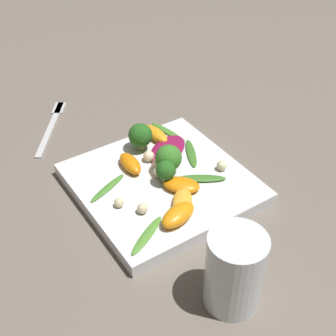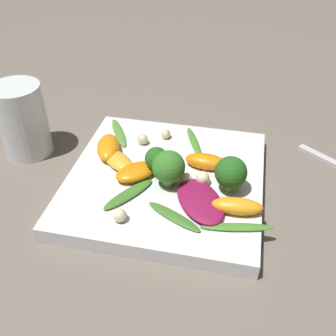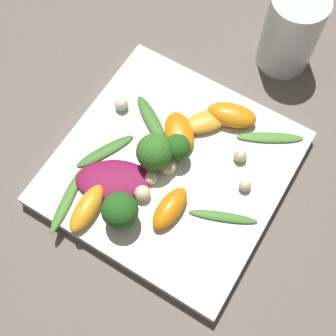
% 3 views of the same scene
% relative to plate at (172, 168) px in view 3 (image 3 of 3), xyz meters
% --- Properties ---
extents(ground_plane, '(2.40, 2.40, 0.00)m').
position_rel_plate_xyz_m(ground_plane, '(0.00, 0.00, -0.01)').
color(ground_plane, '#6B6056').
extents(plate, '(0.25, 0.25, 0.02)m').
position_rel_plate_xyz_m(plate, '(0.00, 0.00, 0.00)').
color(plate, white).
rests_on(plate, ground_plane).
extents(drinking_glass, '(0.07, 0.07, 0.11)m').
position_rel_plate_xyz_m(drinking_glass, '(0.22, -0.04, 0.04)').
color(drinking_glass, white).
rests_on(drinking_glass, ground_plane).
extents(radicchio_leaf_0, '(0.09, 0.10, 0.01)m').
position_rel_plate_xyz_m(radicchio_leaf_0, '(-0.05, 0.05, 0.02)').
color(radicchio_leaf_0, maroon).
rests_on(radicchio_leaf_0, plate).
extents(orange_segment_0, '(0.06, 0.06, 0.02)m').
position_rel_plate_xyz_m(orange_segment_0, '(0.04, 0.01, 0.02)').
color(orange_segment_0, orange).
rests_on(orange_segment_0, plate).
extents(orange_segment_1, '(0.05, 0.07, 0.02)m').
position_rel_plate_xyz_m(orange_segment_1, '(0.09, -0.03, 0.02)').
color(orange_segment_1, orange).
rests_on(orange_segment_1, plate).
extents(orange_segment_2, '(0.06, 0.03, 0.02)m').
position_rel_plate_xyz_m(orange_segment_2, '(-0.05, -0.03, 0.02)').
color(orange_segment_2, orange).
rests_on(orange_segment_2, plate).
extents(orange_segment_3, '(0.06, 0.06, 0.01)m').
position_rel_plate_xyz_m(orange_segment_3, '(0.07, -0.01, 0.02)').
color(orange_segment_3, '#FCAD33').
rests_on(orange_segment_3, plate).
extents(orange_segment_4, '(0.06, 0.03, 0.02)m').
position_rel_plate_xyz_m(orange_segment_4, '(-0.10, 0.05, 0.02)').
color(orange_segment_4, orange).
rests_on(orange_segment_4, plate).
extents(broccoli_floret_0, '(0.03, 0.03, 0.04)m').
position_rel_plate_xyz_m(broccoli_floret_0, '(0.01, 0.00, 0.03)').
color(broccoli_floret_0, '#7A9E51').
rests_on(broccoli_floret_0, plate).
extents(broccoli_floret_1, '(0.04, 0.04, 0.05)m').
position_rel_plate_xyz_m(broccoli_floret_1, '(-0.01, 0.02, 0.04)').
color(broccoli_floret_1, '#7A9E51').
rests_on(broccoli_floret_1, plate).
extents(broccoli_floret_2, '(0.04, 0.04, 0.05)m').
position_rel_plate_xyz_m(broccoli_floret_2, '(-0.08, 0.01, 0.04)').
color(broccoli_floret_2, '#7A9E51').
rests_on(broccoli_floret_2, plate).
extents(arugula_sprig_0, '(0.09, 0.03, 0.00)m').
position_rel_plate_xyz_m(arugula_sprig_0, '(-0.10, 0.08, 0.01)').
color(arugula_sprig_0, '#47842D').
rests_on(arugula_sprig_0, plate).
extents(arugula_sprig_1, '(0.07, 0.05, 0.00)m').
position_rel_plate_xyz_m(arugula_sprig_1, '(-0.03, 0.08, 0.01)').
color(arugula_sprig_1, '#3D7528').
rests_on(arugula_sprig_1, plate).
extents(arugula_sprig_2, '(0.04, 0.08, 0.00)m').
position_rel_plate_xyz_m(arugula_sprig_2, '(-0.03, -0.08, 0.01)').
color(arugula_sprig_2, '#47842D').
rests_on(arugula_sprig_2, plate).
extents(arugula_sprig_3, '(0.06, 0.07, 0.01)m').
position_rel_plate_xyz_m(arugula_sprig_3, '(0.04, 0.05, 0.01)').
color(arugula_sprig_3, '#3D7528').
rests_on(arugula_sprig_3, plate).
extents(arugula_sprig_4, '(0.05, 0.08, 0.00)m').
position_rel_plate_xyz_m(arugula_sprig_4, '(0.09, -0.08, 0.01)').
color(arugula_sprig_4, '#518E33').
rests_on(arugula_sprig_4, plate).
extents(macadamia_nut_0, '(0.01, 0.01, 0.01)m').
position_rel_plate_xyz_m(macadamia_nut_0, '(-0.03, 0.01, 0.02)').
color(macadamia_nut_0, beige).
rests_on(macadamia_nut_0, plate).
extents(macadamia_nut_1, '(0.02, 0.02, 0.02)m').
position_rel_plate_xyz_m(macadamia_nut_1, '(0.03, 0.09, 0.02)').
color(macadamia_nut_1, beige).
rests_on(macadamia_nut_1, plate).
extents(macadamia_nut_2, '(0.02, 0.02, 0.02)m').
position_rel_plate_xyz_m(macadamia_nut_2, '(0.05, -0.06, 0.02)').
color(macadamia_nut_2, beige).
rests_on(macadamia_nut_2, plate).
extents(macadamia_nut_3, '(0.02, 0.02, 0.02)m').
position_rel_plate_xyz_m(macadamia_nut_3, '(-0.01, -0.00, 0.02)').
color(macadamia_nut_3, beige).
rests_on(macadamia_nut_3, plate).
extents(macadamia_nut_4, '(0.02, 0.02, 0.02)m').
position_rel_plate_xyz_m(macadamia_nut_4, '(-0.05, 0.01, 0.02)').
color(macadamia_nut_4, beige).
rests_on(macadamia_nut_4, plate).
extents(macadamia_nut_5, '(0.01, 0.01, 0.01)m').
position_rel_plate_xyz_m(macadamia_nut_5, '(0.02, -0.09, 0.02)').
color(macadamia_nut_5, beige).
rests_on(macadamia_nut_5, plate).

